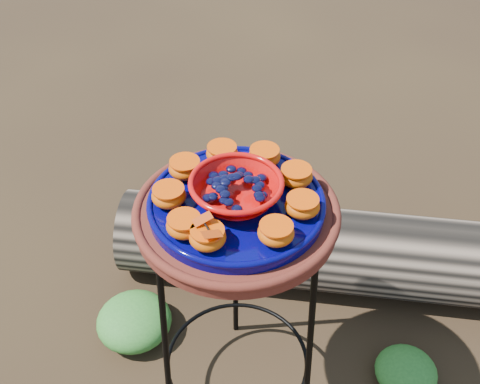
{
  "coord_description": "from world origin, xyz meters",
  "views": [
    {
      "loc": [
        -0.02,
        -0.98,
        1.64
      ],
      "look_at": [
        0.01,
        0.0,
        0.79
      ],
      "focal_mm": 45.0,
      "sensor_mm": 36.0,
      "label": 1
    }
  ],
  "objects_px": {
    "terracotta_saucer": "(236,215)",
    "driftwood_log": "(344,251)",
    "cobalt_plate": "(236,205)",
    "plant_stand": "(237,317)",
    "red_bowl": "(236,191)"
  },
  "relations": [
    {
      "from": "plant_stand",
      "to": "driftwood_log",
      "type": "relative_size",
      "value": 0.46
    },
    {
      "from": "terracotta_saucer",
      "to": "driftwood_log",
      "type": "relative_size",
      "value": 0.29
    },
    {
      "from": "cobalt_plate",
      "to": "driftwood_log",
      "type": "height_order",
      "value": "cobalt_plate"
    },
    {
      "from": "cobalt_plate",
      "to": "plant_stand",
      "type": "bearing_deg",
      "value": 0.0
    },
    {
      "from": "driftwood_log",
      "to": "terracotta_saucer",
      "type": "bearing_deg",
      "value": -131.59
    },
    {
      "from": "driftwood_log",
      "to": "cobalt_plate",
      "type": "bearing_deg",
      "value": -131.59
    },
    {
      "from": "driftwood_log",
      "to": "red_bowl",
      "type": "bearing_deg",
      "value": -131.59
    },
    {
      "from": "cobalt_plate",
      "to": "red_bowl",
      "type": "relative_size",
      "value": 2.0
    },
    {
      "from": "terracotta_saucer",
      "to": "driftwood_log",
      "type": "height_order",
      "value": "terracotta_saucer"
    },
    {
      "from": "plant_stand",
      "to": "cobalt_plate",
      "type": "height_order",
      "value": "cobalt_plate"
    },
    {
      "from": "driftwood_log",
      "to": "plant_stand",
      "type": "bearing_deg",
      "value": -131.59
    },
    {
      "from": "plant_stand",
      "to": "red_bowl",
      "type": "relative_size",
      "value": 3.62
    },
    {
      "from": "plant_stand",
      "to": "driftwood_log",
      "type": "xyz_separation_m",
      "value": [
        0.37,
        0.42,
        -0.21
      ]
    },
    {
      "from": "plant_stand",
      "to": "driftwood_log",
      "type": "distance_m",
      "value": 0.6
    },
    {
      "from": "terracotta_saucer",
      "to": "cobalt_plate",
      "type": "relative_size",
      "value": 1.17
    }
  ]
}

